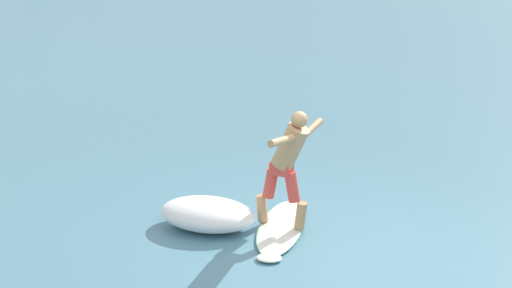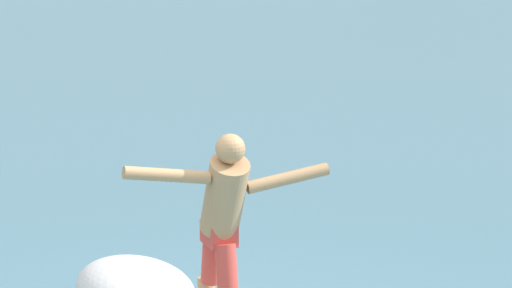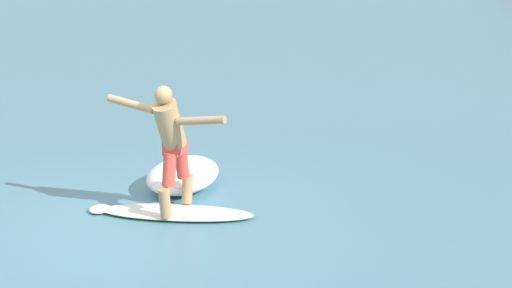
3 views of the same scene
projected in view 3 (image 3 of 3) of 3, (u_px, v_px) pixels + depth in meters
The scene contains 4 objects.
ground_plane at pixel (121, 230), 9.66m from camera, with size 200.00×200.00×0.00m, color teal.
surfboard at pixel (174, 212), 10.11m from camera, with size 1.48×1.92×0.20m.
surfer at pixel (171, 138), 9.77m from camera, with size 1.19×1.05×1.55m.
wave_foam_at_tail at pixel (183, 175), 10.98m from camera, with size 1.51×1.49×0.38m.
Camera 3 is at (8.81, -2.47, 3.57)m, focal length 60.00 mm.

